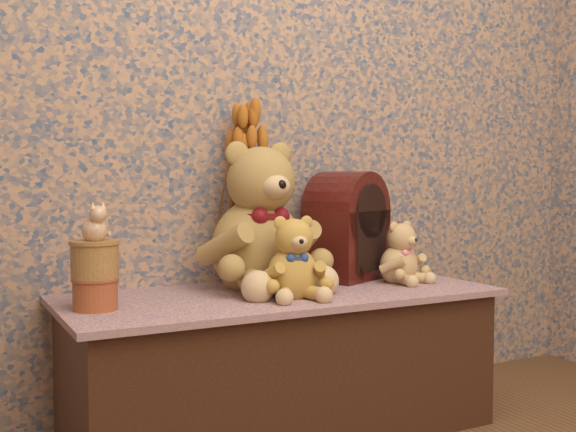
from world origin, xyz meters
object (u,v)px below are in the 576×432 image
at_px(cathedral_radio, 346,225).
at_px(biscuit_tin_lower, 95,294).
at_px(teddy_large, 257,210).
at_px(teddy_small, 399,250).
at_px(teddy_medium, 293,254).
at_px(cat_figurine, 94,221).
at_px(ceramic_vase, 240,257).

height_order(cathedral_radio, biscuit_tin_lower, cathedral_radio).
height_order(teddy_large, cathedral_radio, teddy_large).
bearing_deg(teddy_small, teddy_medium, 174.90).
height_order(teddy_medium, teddy_small, teddy_medium).
xyz_separation_m(teddy_large, teddy_medium, (0.02, -0.21, -0.12)).
distance_m(cathedral_radio, biscuit_tin_lower, 0.93).
distance_m(teddy_large, cat_figurine, 0.56).
bearing_deg(biscuit_tin_lower, teddy_medium, -7.94).
relative_size(teddy_medium, cathedral_radio, 0.69).
bearing_deg(cat_figurine, teddy_small, -10.32).
relative_size(teddy_small, ceramic_vase, 1.23).
height_order(teddy_medium, ceramic_vase, teddy_medium).
height_order(teddy_large, ceramic_vase, teddy_large).
bearing_deg(teddy_large, teddy_small, -17.92).
distance_m(teddy_large, ceramic_vase, 0.19).
distance_m(teddy_large, cathedral_radio, 0.37).
distance_m(teddy_small, cat_figurine, 1.03).
bearing_deg(teddy_medium, teddy_large, 104.96).
bearing_deg(cathedral_radio, cat_figurine, 165.52).
bearing_deg(ceramic_vase, cat_figurine, -156.44).
bearing_deg(teddy_medium, cathedral_radio, 44.96).
bearing_deg(teddy_small, teddy_large, 149.94).
xyz_separation_m(cathedral_radio, cat_figurine, (-0.90, -0.16, 0.05)).
bearing_deg(cathedral_radio, teddy_medium, -169.54).
distance_m(cathedral_radio, ceramic_vase, 0.40).
xyz_separation_m(cathedral_radio, ceramic_vase, (-0.38, 0.07, -0.10)).
height_order(ceramic_vase, cat_figurine, cat_figurine).
height_order(ceramic_vase, biscuit_tin_lower, ceramic_vase).
xyz_separation_m(teddy_medium, biscuit_tin_lower, (-0.56, 0.08, -0.09)).
bearing_deg(cathedral_radio, teddy_large, 160.48).
xyz_separation_m(teddy_small, cathedral_radio, (-0.12, 0.15, 0.08)).
bearing_deg(cathedral_radio, teddy_small, -76.49).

